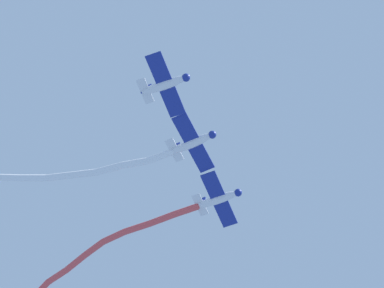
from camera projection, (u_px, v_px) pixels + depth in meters
airplane_lead at (165, 85)px, 85.87m from camera, size 7.22×6.30×1.95m
airplane_left_wing at (193, 143)px, 89.59m from camera, size 7.49×6.09×1.95m
smoke_trail_left_wing at (68, 171)px, 92.70m from camera, size 19.01×18.03×3.55m
airplane_right_wing at (219, 199)px, 92.79m from camera, size 7.30×6.24×1.95m
smoke_trail_right_wing at (97, 254)px, 97.36m from camera, size 11.30×27.38×2.13m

